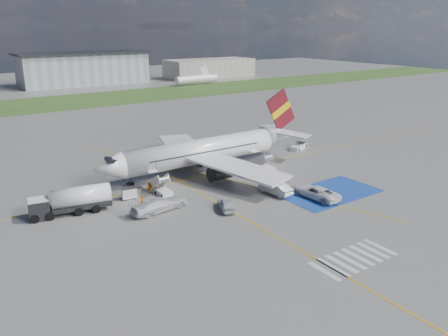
{
  "coord_description": "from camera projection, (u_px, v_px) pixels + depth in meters",
  "views": [
    {
      "loc": [
        -34.41,
        -42.49,
        22.12
      ],
      "look_at": [
        -1.97,
        4.66,
        3.5
      ],
      "focal_mm": 35.0,
      "sensor_mm": 36.0,
      "label": 1
    }
  ],
  "objects": [
    {
      "name": "terminal_centre",
      "position": [
        84.0,
        69.0,
        173.37
      ],
      "size": [
        48.0,
        18.0,
        12.0
      ],
      "primitive_type": "cube",
      "color": "gray",
      "rests_on": "ground"
    },
    {
      "name": "belt_loader",
      "position": [
        299.0,
        147.0,
        82.64
      ],
      "size": [
        5.27,
        3.4,
        1.54
      ],
      "rotation": [
        0.0,
        0.0,
        0.4
      ],
      "color": "white",
      "rests_on": "ground"
    },
    {
      "name": "van_white_b",
      "position": [
        159.0,
        202.0,
        54.62
      ],
      "size": [
        6.03,
        3.05,
        2.27
      ],
      "primitive_type": "imported",
      "rotation": [
        0.0,
        0.0,
        1.7
      ],
      "color": "silver",
      "rests_on": "ground"
    },
    {
      "name": "crew_nose",
      "position": [
        150.0,
        188.0,
        60.41
      ],
      "size": [
        0.98,
        1.04,
        1.71
      ],
      "primitive_type": "imported",
      "rotation": [
        0.0,
        0.0,
        -1.04
      ],
      "color": "orange",
      "rests_on": "ground"
    },
    {
      "name": "taxiway_line_diag",
      "position": [
        208.0,
        175.0,
        68.08
      ],
      "size": [
        20.71,
        56.45,
        0.01
      ],
      "primitive_type": "cube",
      "rotation": [
        0.0,
        0.0,
        0.35
      ],
      "color": "gold",
      "rests_on": "ground"
    },
    {
      "name": "grass_strip",
      "position": [
        62.0,
        102.0,
        133.11
      ],
      "size": [
        400.0,
        30.0,
        0.01
      ],
      "primitive_type": "cube",
      "color": "#2D4C1E",
      "rests_on": "ground"
    },
    {
      "name": "airliner",
      "position": [
        209.0,
        150.0,
        69.41
      ],
      "size": [
        36.81,
        32.95,
        11.92
      ],
      "color": "white",
      "rests_on": "ground"
    },
    {
      "name": "fuel_tanker",
      "position": [
        71.0,
        203.0,
        53.81
      ],
      "size": [
        9.92,
        4.17,
        3.29
      ],
      "rotation": [
        0.0,
        0.0,
        -0.17
      ],
      "color": "black",
      "rests_on": "ground"
    },
    {
      "name": "crew_fwd",
      "position": [
        143.0,
        202.0,
        55.68
      ],
      "size": [
        0.64,
        0.46,
        1.64
      ],
      "primitive_type": "imported",
      "rotation": [
        0.0,
        0.0,
        0.12
      ],
      "color": "orange",
      "rests_on": "ground"
    },
    {
      "name": "ground",
      "position": [
        256.0,
        199.0,
        58.68
      ],
      "size": [
        400.0,
        400.0,
        0.0
      ],
      "primitive_type": "plane",
      "color": "#60605E",
      "rests_on": "ground"
    },
    {
      "name": "staging_box",
      "position": [
        330.0,
        193.0,
        60.94
      ],
      "size": [
        14.0,
        8.0,
        0.01
      ],
      "primitive_type": "cube",
      "color": "#193E96",
      "rests_on": "ground"
    },
    {
      "name": "car_silver_b",
      "position": [
        275.0,
        188.0,
        60.21
      ],
      "size": [
        2.4,
        5.38,
        1.71
      ],
      "primitive_type": "imported",
      "rotation": [
        0.0,
        0.0,
        3.26
      ],
      "color": "#BBBEC2",
      "rests_on": "ground"
    },
    {
      "name": "crew_aft",
      "position": [
        253.0,
        172.0,
        67.11
      ],
      "size": [
        0.63,
        1.03,
        1.63
      ],
      "primitive_type": "imported",
      "rotation": [
        0.0,
        0.0,
        1.83
      ],
      "color": "orange",
      "rests_on": "ground"
    },
    {
      "name": "airstairs_fwd",
      "position": [
        163.0,
        190.0,
        60.19
      ],
      "size": [
        1.9,
        5.2,
        3.6
      ],
      "color": "white",
      "rests_on": "ground"
    },
    {
      "name": "taxiway_line_cross",
      "position": [
        277.0,
        237.0,
        48.15
      ],
      "size": [
        0.2,
        60.0,
        0.01
      ],
      "primitive_type": "cube",
      "color": "gold",
      "rests_on": "ground"
    },
    {
      "name": "car_silver_a",
      "position": [
        226.0,
        205.0,
        54.97
      ],
      "size": [
        3.12,
        4.5,
        1.42
      ],
      "primitive_type": "imported",
      "rotation": [
        0.0,
        0.0,
        2.76
      ],
      "color": "silver",
      "rests_on": "ground"
    },
    {
      "name": "terminal_east",
      "position": [
        210.0,
        68.0,
        198.15
      ],
      "size": [
        40.0,
        16.0,
        8.0
      ],
      "primitive_type": "cube",
      "color": "gray",
      "rests_on": "ground"
    },
    {
      "name": "crosswalk",
      "position": [
        354.0,
        259.0,
        43.61
      ],
      "size": [
        9.0,
        4.0,
        0.01
      ],
      "color": "silver",
      "rests_on": "ground"
    },
    {
      "name": "taxiway_line_main",
      "position": [
        208.0,
        175.0,
        68.08
      ],
      "size": [
        120.0,
        0.2,
        0.01
      ],
      "primitive_type": "cube",
      "color": "gold",
      "rests_on": "ground"
    },
    {
      "name": "airstairs_aft",
      "position": [
        266.0,
        167.0,
        70.16
      ],
      "size": [
        1.9,
        5.2,
        3.6
      ],
      "color": "white",
      "rests_on": "ground"
    },
    {
      "name": "van_white_a",
      "position": [
        315.0,
        190.0,
        58.99
      ],
      "size": [
        2.93,
        5.83,
        2.14
      ],
      "primitive_type": "imported",
      "rotation": [
        0.0,
        0.0,
        3.2
      ],
      "color": "white",
      "rests_on": "ground"
    },
    {
      "name": "gpu_cart",
      "position": [
        129.0,
        194.0,
        58.56
      ],
      "size": [
        2.05,
        1.48,
        1.58
      ],
      "rotation": [
        0.0,
        0.0,
        -0.14
      ],
      "color": "white",
      "rests_on": "ground"
    }
  ]
}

